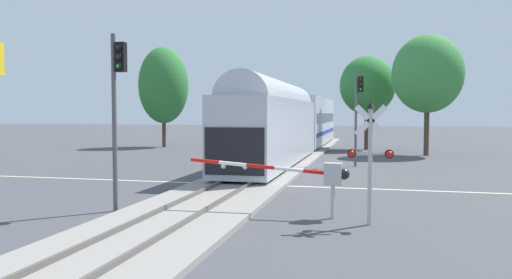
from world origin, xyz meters
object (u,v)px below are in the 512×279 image
at_px(elm_centre_background, 367,86).
at_px(pine_left_background, 164,85).
at_px(crossing_signal_mast, 370,150).
at_px(traffic_signal_far_side, 358,103).
at_px(oak_far_right, 428,74).
at_px(crossing_gate_near, 316,174).
at_px(traffic_signal_median, 117,93).
at_px(commuter_train, 296,120).

distance_m(elm_centre_background, pine_left_background, 19.83).
relative_size(crossing_signal_mast, traffic_signal_far_side, 0.62).
distance_m(oak_far_right, elm_centre_background, 7.16).
bearing_deg(elm_centre_background, crossing_gate_near, -92.59).
relative_size(crossing_signal_mast, traffic_signal_median, 0.62).
height_order(commuter_train, elm_centre_background, elm_centre_background).
height_order(commuter_train, crossing_gate_near, commuter_train).
bearing_deg(pine_left_background, commuter_train, -22.77).
relative_size(traffic_signal_far_side, oak_far_right, 0.62).
bearing_deg(oak_far_right, crossing_signal_mast, -99.55).
relative_size(crossing_gate_near, traffic_signal_far_side, 0.90).
distance_m(commuter_train, traffic_signal_median, 24.29).
xyz_separation_m(crossing_gate_near, pine_left_background, (-18.41, 29.51, 4.72)).
bearing_deg(crossing_gate_near, pine_left_background, 121.95).
bearing_deg(crossing_gate_near, traffic_signal_median, -175.12).
bearing_deg(commuter_train, traffic_signal_median, -95.96).
xyz_separation_m(oak_far_right, pine_left_background, (-24.48, 4.21, -0.36)).
height_order(crossing_signal_mast, traffic_signal_far_side, traffic_signal_far_side).
xyz_separation_m(crossing_gate_near, oak_far_right, (6.08, 25.29, 5.08)).
bearing_deg(crossing_signal_mast, traffic_signal_far_side, 92.72).
xyz_separation_m(traffic_signal_far_side, pine_left_background, (-19.33, 13.72, 2.14)).
height_order(crossing_gate_near, crossing_signal_mast, crossing_signal_mast).
height_order(crossing_gate_near, oak_far_right, oak_far_right).
xyz_separation_m(traffic_signal_median, traffic_signal_far_side, (7.66, 16.36, -0.06)).
bearing_deg(commuter_train, crossing_gate_near, -79.84).
xyz_separation_m(crossing_gate_near, traffic_signal_median, (-6.74, -0.58, 2.64)).
bearing_deg(crossing_gate_near, elm_centre_background, 87.41).
xyz_separation_m(crossing_gate_near, traffic_signal_far_side, (0.92, 15.79, 2.59)).
distance_m(crossing_signal_mast, traffic_signal_median, 8.63).
bearing_deg(crossing_signal_mast, oak_far_right, 80.45).
xyz_separation_m(traffic_signal_median, elm_centre_background, (8.13, 31.25, 1.86)).
xyz_separation_m(crossing_signal_mast, traffic_signal_median, (-8.44, 0.13, 1.77)).
xyz_separation_m(commuter_train, traffic_signal_far_side, (5.14, -7.77, 1.22)).
relative_size(commuter_train, elm_centre_background, 4.59).
height_order(traffic_signal_median, oak_far_right, oak_far_right).
relative_size(commuter_train, traffic_signal_far_side, 6.62).
relative_size(traffic_signal_far_side, elm_centre_background, 0.69).
bearing_deg(crossing_signal_mast, crossing_gate_near, 157.61).
bearing_deg(crossing_gate_near, crossing_signal_mast, -22.39).
distance_m(traffic_signal_median, traffic_signal_far_side, 18.07).
distance_m(traffic_signal_far_side, oak_far_right, 11.10).
bearing_deg(crossing_gate_near, oak_far_right, 76.49).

